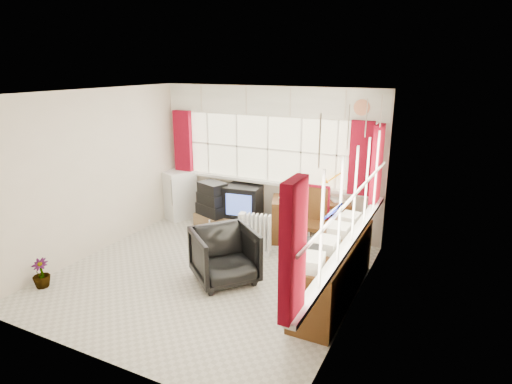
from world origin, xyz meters
TOP-DOWN VIEW (x-y plane):
  - ground at (0.00, 0.00)m, footprint 4.00×4.00m
  - room_walls at (0.00, 0.00)m, footprint 4.00×4.00m
  - window_back at (0.00, 1.94)m, footprint 3.70×0.12m
  - window_right at (1.94, 0.00)m, footprint 0.12×3.70m
  - curtains at (0.92, 0.93)m, footprint 3.83×3.83m
  - overhead_cabinets at (0.98, 0.98)m, footprint 3.98×3.98m
  - desk at (0.86, 1.80)m, footprint 1.39×1.03m
  - desk_lamp at (1.26, 2.02)m, footprint 0.20×0.19m
  - task_chair at (1.06, 1.31)m, footprint 0.47×0.50m
  - office_chair at (0.29, -0.03)m, footprint 1.13×1.13m
  - radiator at (0.31, 0.91)m, footprint 0.47×0.25m
  - credenza at (1.73, 0.20)m, footprint 0.50×2.00m
  - file_tray at (1.55, -0.24)m, footprint 0.36×0.43m
  - tv_bench at (-0.55, 1.72)m, footprint 1.40×0.50m
  - crt_tv at (-0.37, 1.80)m, footprint 0.67×0.63m
  - hifi_stack at (-0.89, 1.58)m, footprint 0.66×0.53m
  - mini_fridge at (-1.80, 1.80)m, footprint 0.71×0.71m
  - spray_bottle_a at (-0.72, 1.18)m, footprint 0.16×0.16m
  - spray_bottle_b at (-0.02, 0.52)m, footprint 0.11×0.11m
  - flower_vase at (-1.80, -1.25)m, footprint 0.27×0.27m

SIDE VIEW (x-z plane):
  - ground at x=0.00m, z-range 0.00..0.00m
  - spray_bottle_b at x=-0.02m, z-range 0.00..0.19m
  - tv_bench at x=-0.55m, z-range 0.00..0.25m
  - spray_bottle_a at x=-0.72m, z-range 0.00..0.31m
  - flower_vase at x=-1.80m, z-range 0.00..0.39m
  - radiator at x=0.31m, z-range -0.06..0.60m
  - office_chair at x=0.29m, z-range 0.00..0.74m
  - credenza at x=1.73m, z-range -0.03..0.82m
  - desk at x=0.86m, z-range 0.02..0.78m
  - mini_fridge at x=-1.80m, z-range 0.00..0.91m
  - crt_tv at x=-0.37m, z-range 0.25..0.80m
  - hifi_stack at x=-0.89m, z-range 0.23..0.83m
  - task_chair at x=1.06m, z-range 0.03..1.12m
  - file_tray at x=1.55m, z-range 0.75..0.88m
  - window_back at x=0.00m, z-range -0.85..2.75m
  - window_right at x=1.94m, z-range -0.85..2.75m
  - desk_lamp at x=1.26m, z-range 0.81..1.28m
  - curtains at x=0.92m, z-range 0.88..2.03m
  - room_walls at x=0.00m, z-range -0.50..3.50m
  - overhead_cabinets at x=0.98m, z-range 2.01..2.49m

